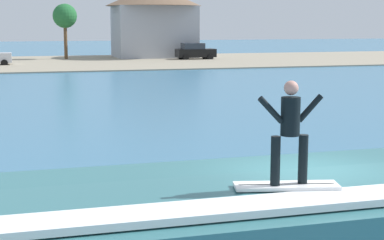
% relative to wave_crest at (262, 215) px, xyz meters
% --- Properties ---
extents(ground_plane, '(260.00, 260.00, 0.00)m').
position_rel_wave_crest_xyz_m(ground_plane, '(1.16, 0.59, -0.62)').
color(ground_plane, teal).
extents(wave_crest, '(10.76, 4.47, 1.32)m').
position_rel_wave_crest_xyz_m(wave_crest, '(0.00, 0.00, 0.00)').
color(wave_crest, '#336D73').
rests_on(wave_crest, ground_plane).
extents(surfboard, '(1.81, 0.85, 0.06)m').
position_rel_wave_crest_xyz_m(surfboard, '(0.10, -0.76, 0.73)').
color(surfboard, white).
rests_on(surfboard, wave_crest).
extents(surfer, '(1.16, 0.32, 1.74)m').
position_rel_wave_crest_xyz_m(surfer, '(0.14, -0.77, 1.73)').
color(surfer, black).
rests_on(surfer, surfboard).
extents(shoreline_bank, '(120.00, 24.32, 0.11)m').
position_rel_wave_crest_xyz_m(shoreline_bank, '(1.16, 53.29, -0.57)').
color(shoreline_bank, gray).
rests_on(shoreline_bank, ground_plane).
extents(car_far_shore, '(4.27, 2.25, 1.86)m').
position_rel_wave_crest_xyz_m(car_far_shore, '(14.61, 54.56, 0.33)').
color(car_far_shore, black).
rests_on(car_far_shore, ground_plane).
extents(house_gabled_white, '(11.11, 11.11, 8.38)m').
position_rel_wave_crest_xyz_m(house_gabled_white, '(11.20, 60.03, 4.17)').
color(house_gabled_white, '#9EA3AD').
rests_on(house_gabled_white, ground_plane).
extents(tree_tall_bare, '(2.64, 2.64, 6.12)m').
position_rel_wave_crest_xyz_m(tree_tall_bare, '(0.99, 58.77, 4.10)').
color(tree_tall_bare, brown).
rests_on(tree_tall_bare, ground_plane).
extents(tree_short_bushy, '(2.26, 2.26, 4.87)m').
position_rel_wave_crest_xyz_m(tree_short_bushy, '(12.62, 60.86, 2.99)').
color(tree_short_bushy, brown).
rests_on(tree_short_bushy, ground_plane).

